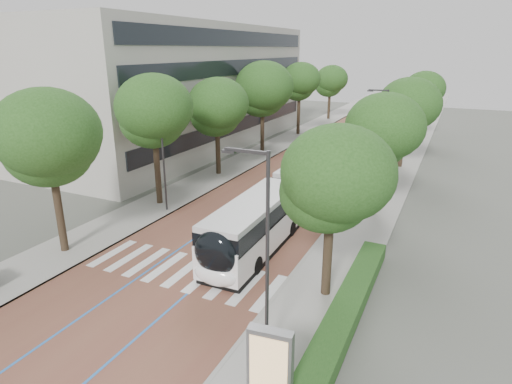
{
  "coord_description": "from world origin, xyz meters",
  "views": [
    {
      "loc": [
        12.37,
        -15.77,
        11.34
      ],
      "look_at": [
        1.01,
        8.31,
        2.4
      ],
      "focal_mm": 30.0,
      "sensor_mm": 36.0,
      "label": 1
    }
  ],
  "objects": [
    {
      "name": "lane_line_right",
      "position": [
        1.6,
        40.0,
        0.02
      ],
      "size": [
        0.12,
        126.0,
        0.01
      ],
      "primitive_type": "cube",
      "color": "blue",
      "rests_on": "road"
    },
    {
      "name": "lamp_post_left",
      "position": [
        -6.1,
        8.0,
        4.12
      ],
      "size": [
        0.14,
        0.14,
        8.0
      ],
      "primitive_type": "cylinder",
      "color": "#313134",
      "rests_on": "sidewalk_left"
    },
    {
      "name": "office_building",
      "position": [
        -19.47,
        28.0,
        7.0
      ],
      "size": [
        18.11,
        40.0,
        14.0
      ],
      "color": "#98958D",
      "rests_on": "ground"
    },
    {
      "name": "bus_queued_0",
      "position": [
        2.92,
        25.03,
        1.62
      ],
      "size": [
        2.98,
        12.48,
        3.2
      ],
      "rotation": [
        0.0,
        0.0,
        -0.04
      ],
      "color": "white",
      "rests_on": "ground"
    },
    {
      "name": "sidewalk_left",
      "position": [
        -7.5,
        40.0,
        0.06
      ],
      "size": [
        4.0,
        140.0,
        0.12
      ],
      "primitive_type": "cube",
      "color": "gray",
      "rests_on": "ground"
    },
    {
      "name": "sidewalk_right",
      "position": [
        7.5,
        40.0,
        0.06
      ],
      "size": [
        4.0,
        140.0,
        0.12
      ],
      "primitive_type": "cube",
      "color": "gray",
      "rests_on": "ground"
    },
    {
      "name": "road",
      "position": [
        0.0,
        40.0,
        0.01
      ],
      "size": [
        11.0,
        140.0,
        0.02
      ],
      "primitive_type": "cube",
      "color": "brown",
      "rests_on": "ground"
    },
    {
      "name": "streetlight_far",
      "position": [
        6.62,
        22.0,
        4.82
      ],
      "size": [
        1.82,
        0.2,
        8.0
      ],
      "color": "#313134",
      "rests_on": "sidewalk_right"
    },
    {
      "name": "hedge",
      "position": [
        9.1,
        0.0,
        0.52
      ],
      "size": [
        1.2,
        14.0,
        0.8
      ],
      "primitive_type": "cube",
      "color": "#1A4217",
      "rests_on": "sidewalk_right"
    },
    {
      "name": "streetlight_near",
      "position": [
        6.62,
        -3.0,
        4.82
      ],
      "size": [
        1.82,
        0.2,
        8.0
      ],
      "color": "#313134",
      "rests_on": "sidewalk_right"
    },
    {
      "name": "lead_bus",
      "position": [
        2.57,
        8.54,
        1.63
      ],
      "size": [
        2.82,
        18.44,
        3.2
      ],
      "rotation": [
        0.0,
        0.0,
        0.02
      ],
      "color": "black",
      "rests_on": "ground"
    },
    {
      "name": "bus_queued_1",
      "position": [
        3.01,
        37.78,
        1.62
      ],
      "size": [
        3.22,
        12.52,
        3.2
      ],
      "rotation": [
        0.0,
        0.0,
        -0.06
      ],
      "color": "white",
      "rests_on": "ground"
    },
    {
      "name": "trees_right",
      "position": [
        7.7,
        22.76,
        5.76
      ],
      "size": [
        5.95,
        47.09,
        8.27
      ],
      "color": "black",
      "rests_on": "ground"
    },
    {
      "name": "zebra_crossing",
      "position": [
        0.2,
        1.0,
        0.03
      ],
      "size": [
        10.55,
        3.6,
        0.01
      ],
      "color": "silver",
      "rests_on": "ground"
    },
    {
      "name": "ad_panel",
      "position": [
        8.05,
        -5.57,
        1.71
      ],
      "size": [
        1.49,
        0.63,
        3.03
      ],
      "rotation": [
        0.0,
        0.0,
        0.11
      ],
      "color": "#59595B",
      "rests_on": "sidewalk_right"
    },
    {
      "name": "kerb_left",
      "position": [
        -5.6,
        40.0,
        0.06
      ],
      "size": [
        0.2,
        140.0,
        0.14
      ],
      "primitive_type": "cube",
      "color": "gray",
      "rests_on": "ground"
    },
    {
      "name": "lane_line_left",
      "position": [
        -1.6,
        40.0,
        0.02
      ],
      "size": [
        0.12,
        126.0,
        0.01
      ],
      "primitive_type": "cube",
      "color": "blue",
      "rests_on": "road"
    },
    {
      "name": "ground",
      "position": [
        0.0,
        0.0,
        0.0
      ],
      "size": [
        160.0,
        160.0,
        0.0
      ],
      "primitive_type": "plane",
      "color": "#51544C",
      "rests_on": "ground"
    },
    {
      "name": "bus_queued_2",
      "position": [
        2.8,
        51.91,
        1.62
      ],
      "size": [
        2.83,
        12.46,
        3.2
      ],
      "rotation": [
        0.0,
        0.0,
        -0.02
      ],
      "color": "white",
      "rests_on": "ground"
    },
    {
      "name": "kerb_right",
      "position": [
        5.6,
        40.0,
        0.06
      ],
      "size": [
        0.2,
        140.0,
        0.14
      ],
      "primitive_type": "cube",
      "color": "gray",
      "rests_on": "ground"
    },
    {
      "name": "trees_left",
      "position": [
        -7.5,
        23.86,
        6.56
      ],
      "size": [
        6.41,
        60.41,
        9.59
      ],
      "color": "black",
      "rests_on": "ground"
    }
  ]
}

